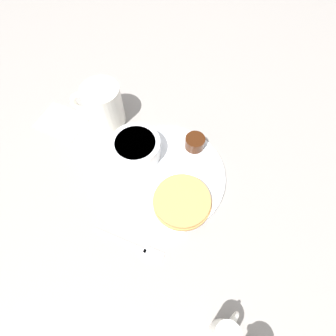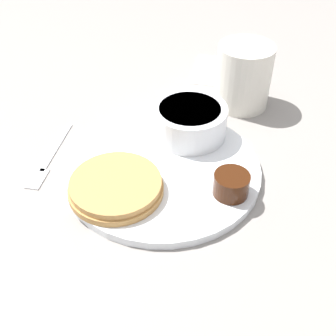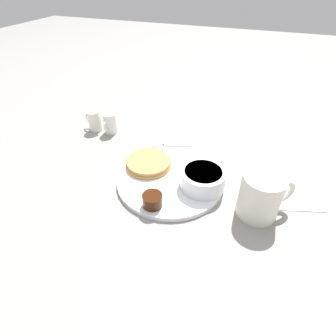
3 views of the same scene
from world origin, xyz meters
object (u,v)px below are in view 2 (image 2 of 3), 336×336
at_px(plate, 162,169).
at_px(bowl, 192,121).
at_px(coffee_mug, 243,75).
at_px(fork, 47,161).

height_order(plate, bowl, bowl).
height_order(bowl, coffee_mug, coffee_mug).
relative_size(coffee_mug, fork, 0.80).
relative_size(plate, coffee_mug, 2.32).
xyz_separation_m(plate, bowl, (0.08, -0.00, 0.03)).
height_order(plate, fork, plate).
bearing_deg(coffee_mug, plate, 172.16).
xyz_separation_m(plate, fork, (-0.06, 0.16, -0.00)).
height_order(bowl, fork, bowl).
distance_m(bowl, fork, 0.22).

